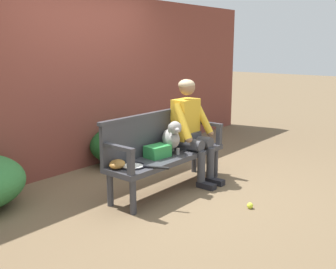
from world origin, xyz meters
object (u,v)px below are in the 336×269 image
(person_seated, at_px, (190,127))
(sports_bag, at_px, (158,151))
(tennis_ball, at_px, (250,206))
(dog_on_bench, at_px, (172,137))
(baseball_glove, at_px, (117,164))
(garden_bench, at_px, (168,160))
(tennis_racket, at_px, (134,166))

(person_seated, relative_size, sports_bag, 4.68)
(tennis_ball, bearing_deg, dog_on_bench, 93.19)
(dog_on_bench, distance_m, baseball_glove, 0.84)
(dog_on_bench, xyz_separation_m, tennis_ball, (0.06, -1.04, -0.62))
(garden_bench, relative_size, sports_bag, 6.14)
(baseball_glove, relative_size, tennis_ball, 3.33)
(dog_on_bench, bearing_deg, baseball_glove, 173.63)
(tennis_racket, bearing_deg, person_seated, 0.83)
(tennis_racket, bearing_deg, garden_bench, 2.17)
(tennis_racket, bearing_deg, baseball_glove, 145.52)
(baseball_glove, height_order, tennis_ball, baseball_glove)
(garden_bench, relative_size, tennis_racket, 2.99)
(person_seated, bearing_deg, tennis_racket, -179.17)
(dog_on_bench, height_order, baseball_glove, dog_on_bench)
(garden_bench, relative_size, baseball_glove, 7.82)
(baseball_glove, distance_m, tennis_ball, 1.50)
(sports_bag, bearing_deg, tennis_racket, -172.64)
(person_seated, bearing_deg, garden_bench, 178.99)
(garden_bench, xyz_separation_m, baseball_glove, (-0.75, 0.08, 0.10))
(dog_on_bench, bearing_deg, sports_bag, 168.52)
(tennis_racket, height_order, tennis_ball, tennis_racket)
(dog_on_bench, bearing_deg, tennis_racket, -178.75)
(person_seated, relative_size, tennis_ball, 19.86)
(tennis_racket, xyz_separation_m, sports_bag, (0.45, 0.06, 0.06))
(person_seated, distance_m, dog_on_bench, 0.38)
(person_seated, relative_size, baseball_glove, 5.96)
(baseball_glove, bearing_deg, tennis_ball, -83.17)
(tennis_ball, bearing_deg, sports_bag, 104.09)
(garden_bench, height_order, tennis_ball, garden_bench)
(person_seated, height_order, tennis_ball, person_seated)
(person_seated, relative_size, dog_on_bench, 3.13)
(person_seated, distance_m, sports_bag, 0.62)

